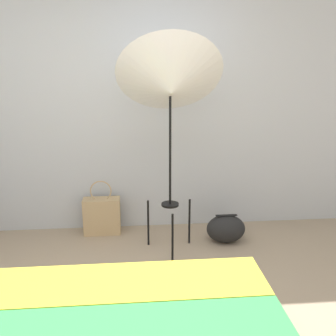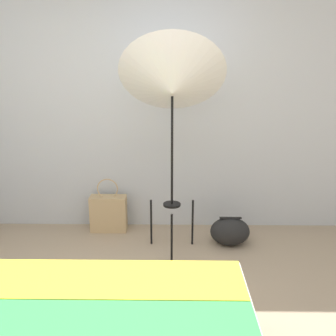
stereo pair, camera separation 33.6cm
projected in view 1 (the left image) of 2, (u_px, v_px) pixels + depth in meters
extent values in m
cube|color=#B7BCC1|center=(130.00, 106.00, 3.95)|extent=(8.00, 0.05, 2.60)
cube|color=green|center=(128.00, 334.00, 1.88)|extent=(1.61, 0.42, 0.04)
cube|color=gold|center=(128.00, 283.00, 2.29)|extent=(1.61, 0.42, 0.04)
cylinder|color=black|center=(172.00, 238.00, 3.48)|extent=(0.02, 0.02, 0.46)
cylinder|color=black|center=(148.00, 223.00, 3.79)|extent=(0.02, 0.02, 0.46)
cylinder|color=black|center=(189.00, 221.00, 3.83)|extent=(0.02, 0.02, 0.46)
cylinder|color=black|center=(170.00, 204.00, 3.63)|extent=(0.16, 0.16, 0.02)
cylinder|color=black|center=(170.00, 147.00, 3.48)|extent=(0.02, 0.02, 1.10)
cone|color=white|center=(170.00, 83.00, 3.33)|extent=(0.94, 0.81, 0.84)
cube|color=tan|center=(102.00, 216.00, 4.06)|extent=(0.38, 0.16, 0.38)
torus|color=tan|center=(101.00, 191.00, 3.98)|extent=(0.22, 0.01, 0.22)
ellipsoid|color=black|center=(226.00, 229.00, 3.88)|extent=(0.38, 0.28, 0.28)
cube|color=black|center=(226.00, 215.00, 3.84)|extent=(0.21, 0.04, 0.01)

